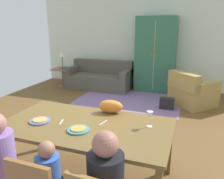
{
  "coord_description": "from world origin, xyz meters",
  "views": [
    {
      "loc": [
        1.3,
        -3.46,
        1.89
      ],
      "look_at": [
        0.07,
        -0.02,
        0.85
      ],
      "focal_mm": 37.09,
      "sensor_mm": 36.0,
      "label": 1
    }
  ],
  "objects_px": {
    "dining_table": "(86,129)",
    "armoire": "(156,55)",
    "side_table": "(63,75)",
    "armchair": "(192,92)",
    "book_lower": "(69,68)",
    "handbag": "(167,104)",
    "plate_near_man": "(40,121)",
    "wine_glass": "(150,116)",
    "table_lamp": "(62,54)",
    "plate_near_child": "(78,130)",
    "person_man": "(4,168)",
    "couch": "(99,78)",
    "cat": "(111,106)",
    "book_upper": "(67,67)"
  },
  "relations": [
    {
      "from": "armoire",
      "to": "table_lamp",
      "type": "distance_m",
      "value": 2.76
    },
    {
      "from": "table_lamp",
      "to": "person_man",
      "type": "bearing_deg",
      "value": -65.36
    },
    {
      "from": "couch",
      "to": "book_upper",
      "type": "height_order",
      "value": "couch"
    },
    {
      "from": "plate_near_man",
      "to": "book_lower",
      "type": "bearing_deg",
      "value": 115.61
    },
    {
      "from": "table_lamp",
      "to": "wine_glass",
      "type": "bearing_deg",
      "value": -47.33
    },
    {
      "from": "couch",
      "to": "cat",
      "type": "bearing_deg",
      "value": -65.09
    },
    {
      "from": "plate_near_child",
      "to": "cat",
      "type": "relative_size",
      "value": 0.78
    },
    {
      "from": "side_table",
      "to": "wine_glass",
      "type": "bearing_deg",
      "value": -47.33
    },
    {
      "from": "dining_table",
      "to": "armchair",
      "type": "xyz_separation_m",
      "value": [
        1.14,
        3.36,
        -0.38
      ]
    },
    {
      "from": "armoire",
      "to": "handbag",
      "type": "bearing_deg",
      "value": -69.54
    },
    {
      "from": "couch",
      "to": "table_lamp",
      "type": "relative_size",
      "value": 3.54
    },
    {
      "from": "plate_near_child",
      "to": "book_lower",
      "type": "bearing_deg",
      "value": 121.3
    },
    {
      "from": "wine_glass",
      "to": "armchair",
      "type": "relative_size",
      "value": 0.15
    },
    {
      "from": "armoire",
      "to": "table_lamp",
      "type": "bearing_deg",
      "value": -168.6
    },
    {
      "from": "armchair",
      "to": "book_lower",
      "type": "relative_size",
      "value": 5.49
    },
    {
      "from": "cat",
      "to": "table_lamp",
      "type": "bearing_deg",
      "value": 121.4
    },
    {
      "from": "cat",
      "to": "side_table",
      "type": "relative_size",
      "value": 0.55
    },
    {
      "from": "side_table",
      "to": "handbag",
      "type": "distance_m",
      "value": 3.38
    },
    {
      "from": "person_man",
      "to": "plate_near_man",
      "type": "bearing_deg",
      "value": 90.13
    },
    {
      "from": "person_man",
      "to": "handbag",
      "type": "height_order",
      "value": "person_man"
    },
    {
      "from": "book_lower",
      "to": "armchair",
      "type": "bearing_deg",
      "value": -7.65
    },
    {
      "from": "couch",
      "to": "book_lower",
      "type": "xyz_separation_m",
      "value": [
        -0.92,
        -0.22,
        0.29
      ]
    },
    {
      "from": "plate_near_man",
      "to": "handbag",
      "type": "bearing_deg",
      "value": 68.76
    },
    {
      "from": "plate_near_child",
      "to": "armoire",
      "type": "height_order",
      "value": "armoire"
    },
    {
      "from": "side_table",
      "to": "handbag",
      "type": "xyz_separation_m",
      "value": [
        3.25,
        -0.9,
        -0.25
      ]
    },
    {
      "from": "table_lamp",
      "to": "dining_table",
      "type": "bearing_deg",
      "value": -55.39
    },
    {
      "from": "cat",
      "to": "armchair",
      "type": "xyz_separation_m",
      "value": [
        0.99,
        2.91,
        -0.53
      ]
    },
    {
      "from": "couch",
      "to": "side_table",
      "type": "distance_m",
      "value": 1.13
    },
    {
      "from": "dining_table",
      "to": "armoire",
      "type": "relative_size",
      "value": 0.95
    },
    {
      "from": "cat",
      "to": "handbag",
      "type": "distance_m",
      "value": 2.6
    },
    {
      "from": "couch",
      "to": "plate_near_child",
      "type": "bearing_deg",
      "value": -70.18
    },
    {
      "from": "book_lower",
      "to": "book_upper",
      "type": "xyz_separation_m",
      "value": [
        -0.03,
        -0.03,
        0.03
      ]
    },
    {
      "from": "wine_glass",
      "to": "table_lamp",
      "type": "height_order",
      "value": "table_lamp"
    },
    {
      "from": "person_man",
      "to": "dining_table",
      "type": "bearing_deg",
      "value": 53.29
    },
    {
      "from": "plate_near_child",
      "to": "person_man",
      "type": "distance_m",
      "value": 0.82
    },
    {
      "from": "dining_table",
      "to": "armoire",
      "type": "distance_m",
      "value": 4.36
    },
    {
      "from": "plate_near_man",
      "to": "cat",
      "type": "height_order",
      "value": "cat"
    },
    {
      "from": "plate_near_child",
      "to": "person_man",
      "type": "relative_size",
      "value": 0.23
    },
    {
      "from": "book_lower",
      "to": "table_lamp",
      "type": "bearing_deg",
      "value": -166.62
    },
    {
      "from": "couch",
      "to": "armchair",
      "type": "relative_size",
      "value": 1.58
    },
    {
      "from": "dining_table",
      "to": "side_table",
      "type": "xyz_separation_m",
      "value": [
        -2.62,
        3.8,
        -0.32
      ]
    },
    {
      "from": "plate_near_child",
      "to": "book_upper",
      "type": "bearing_deg",
      "value": 121.87
    },
    {
      "from": "armchair",
      "to": "handbag",
      "type": "height_order",
      "value": "armchair"
    },
    {
      "from": "book_upper",
      "to": "person_man",
      "type": "bearing_deg",
      "value": -66.91
    },
    {
      "from": "wine_glass",
      "to": "table_lamp",
      "type": "xyz_separation_m",
      "value": [
        -3.34,
        3.62,
        0.12
      ]
    },
    {
      "from": "armoire",
      "to": "book_upper",
      "type": "distance_m",
      "value": 2.66
    },
    {
      "from": "cat",
      "to": "side_table",
      "type": "distance_m",
      "value": 4.38
    },
    {
      "from": "book_lower",
      "to": "book_upper",
      "type": "bearing_deg",
      "value": -134.46
    },
    {
      "from": "armchair",
      "to": "handbag",
      "type": "relative_size",
      "value": 3.78
    },
    {
      "from": "cat",
      "to": "book_lower",
      "type": "distance_m",
      "value": 4.28
    }
  ]
}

